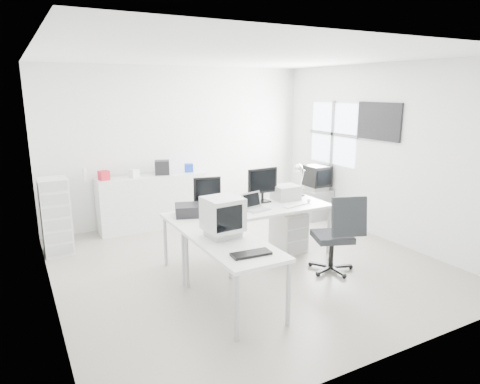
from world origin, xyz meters
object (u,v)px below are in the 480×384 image
main_desk (250,234)px  side_desk (233,274)px  drawer_pedestal (288,231)px  inkjet_printer (192,210)px  sideboard (153,202)px  lcd_monitor_small (207,193)px  laser_printer (286,192)px  crt_monitor (223,215)px  tv_cabinet (316,204)px  filing_cabinet (56,216)px  lcd_monitor_large (263,185)px  laptop (257,203)px  office_chair (332,233)px  crt_tv (317,178)px

main_desk → side_desk: (-0.85, -1.10, 0.00)m
drawer_pedestal → inkjet_printer: inkjet_printer is taller
inkjet_printer → sideboard: (0.07, 2.00, -0.36)m
main_desk → lcd_monitor_small: lcd_monitor_small is taller
lcd_monitor_small → laser_printer: lcd_monitor_small is taller
main_desk → lcd_monitor_small: 0.86m
crt_monitor → tv_cabinet: (2.94, 1.99, -0.73)m
inkjet_printer → crt_monitor: 0.97m
main_desk → sideboard: 2.24m
main_desk → filing_cabinet: bearing=146.7°
sideboard → lcd_monitor_large: bearing=-58.5°
lcd_monitor_large → laser_printer: lcd_monitor_large is taller
inkjet_printer → lcd_monitor_small: 0.37m
side_desk → laser_printer: 2.13m
drawer_pedestal → lcd_monitor_small: lcd_monitor_small is taller
laser_printer → lcd_monitor_large: bearing=175.7°
lcd_monitor_small → laptop: lcd_monitor_small is taller
side_desk → drawer_pedestal: (1.55, 1.15, -0.08)m
side_desk → inkjet_printer: size_ratio=3.28×
laser_printer → office_chair: 1.15m
lcd_monitor_large → inkjet_printer: bearing=-174.7°
sideboard → inkjet_printer: bearing=-91.9°
side_desk → lcd_monitor_small: 1.51m
lcd_monitor_small → side_desk: bearing=-90.4°
laser_printer → tv_cabinet: size_ratio=0.68×
sideboard → laptop: bearing=-69.2°
drawer_pedestal → filing_cabinet: (-3.11, 1.54, 0.27)m
side_desk → lcd_monitor_large: (1.20, 1.35, 0.63)m
sideboard → side_desk: bearing=-91.2°
inkjet_printer → sideboard: size_ratio=0.23×
crt_monitor → crt_tv: crt_monitor is taller
crt_tv → office_chair: bearing=-123.4°
office_chair → crt_monitor: bearing=-160.6°
crt_tv → filing_cabinet: bearing=174.3°
drawer_pedestal → office_chair: 0.96m
side_desk → lcd_monitor_small: size_ratio=2.92×
lcd_monitor_small → crt_monitor: size_ratio=0.94×
main_desk → laptop: size_ratio=7.90×
laser_printer → filing_cabinet: (-3.16, 1.37, -0.29)m
office_chair → side_desk: bearing=-151.7°
crt_tv → filing_cabinet: 4.53m
office_chair → main_desk: bearing=151.2°
laptop → filing_cabinet: 3.00m
laptop → laser_printer: laser_printer is taller
lcd_monitor_small → laser_printer: bearing=10.8°
laser_printer → crt_tv: crt_tv is taller
tv_cabinet → laptop: bearing=-148.7°
inkjet_printer → tv_cabinet: inkjet_printer is taller
filing_cabinet → crt_tv: bearing=-5.7°
crt_monitor → side_desk: bearing=-94.7°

